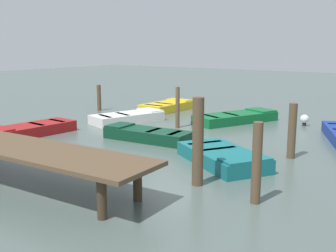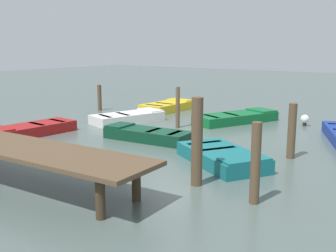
{
  "view_description": "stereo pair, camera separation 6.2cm",
  "coord_description": "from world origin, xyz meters",
  "px_view_note": "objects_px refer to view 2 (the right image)",
  "views": [
    {
      "loc": [
        -8.93,
        12.42,
        3.37
      ],
      "look_at": [
        0.0,
        0.0,
        0.35
      ],
      "focal_mm": 44.16,
      "sensor_mm": 36.0,
      "label": 1
    },
    {
      "loc": [
        -8.98,
        12.39,
        3.37
      ],
      "look_at": [
        0.0,
        0.0,
        0.35
      ],
      "focal_mm": 44.16,
      "sensor_mm": 36.0,
      "label": 2
    }
  ],
  "objects_px": {
    "mooring_piling_center": "(197,142)",
    "marker_buoy": "(305,119)",
    "rowboat_teal": "(222,157)",
    "dock_segment": "(35,153)",
    "rowboat_dark_green": "(147,134)",
    "mooring_piling_far_right": "(178,107)",
    "rowboat_yellow": "(167,106)",
    "mooring_piling_far_left": "(292,131)",
    "rowboat_green": "(236,117)",
    "rowboat_red": "(30,130)",
    "rowboat_white": "(128,117)",
    "mooring_piling_mid_left": "(256,163)",
    "mooring_piling_near_right": "(100,98)"
  },
  "relations": [
    {
      "from": "rowboat_yellow",
      "to": "rowboat_white",
      "type": "bearing_deg",
      "value": -170.37
    },
    {
      "from": "mooring_piling_far_right",
      "to": "mooring_piling_center",
      "type": "distance_m",
      "value": 7.1
    },
    {
      "from": "dock_segment",
      "to": "rowboat_white",
      "type": "height_order",
      "value": "dock_segment"
    },
    {
      "from": "rowboat_yellow",
      "to": "mooring_piling_far_right",
      "type": "distance_m",
      "value": 4.64
    },
    {
      "from": "rowboat_white",
      "to": "rowboat_teal",
      "type": "bearing_deg",
      "value": -100.72
    },
    {
      "from": "rowboat_green",
      "to": "marker_buoy",
      "type": "distance_m",
      "value": 2.87
    },
    {
      "from": "rowboat_green",
      "to": "rowboat_yellow",
      "type": "height_order",
      "value": "same"
    },
    {
      "from": "dock_segment",
      "to": "mooring_piling_center",
      "type": "distance_m",
      "value": 3.86
    },
    {
      "from": "rowboat_green",
      "to": "rowboat_teal",
      "type": "distance_m",
      "value": 6.64
    },
    {
      "from": "dock_segment",
      "to": "mooring_piling_mid_left",
      "type": "xyz_separation_m",
      "value": [
        -4.68,
        -2.09,
        0.05
      ]
    },
    {
      "from": "marker_buoy",
      "to": "mooring_piling_center",
      "type": "bearing_deg",
      "value": 91.75
    },
    {
      "from": "rowboat_red",
      "to": "rowboat_green",
      "type": "bearing_deg",
      "value": 147.53
    },
    {
      "from": "marker_buoy",
      "to": "rowboat_teal",
      "type": "bearing_deg",
      "value": 89.23
    },
    {
      "from": "rowboat_yellow",
      "to": "rowboat_red",
      "type": "relative_size",
      "value": 0.87
    },
    {
      "from": "rowboat_dark_green",
      "to": "rowboat_teal",
      "type": "height_order",
      "value": "same"
    },
    {
      "from": "mooring_piling_mid_left",
      "to": "mooring_piling_near_right",
      "type": "relative_size",
      "value": 1.34
    },
    {
      "from": "mooring_piling_far_left",
      "to": "marker_buoy",
      "type": "distance_m",
      "value": 5.46
    },
    {
      "from": "dock_segment",
      "to": "rowboat_teal",
      "type": "bearing_deg",
      "value": -124.71
    },
    {
      "from": "mooring_piling_center",
      "to": "marker_buoy",
      "type": "xyz_separation_m",
      "value": [
        0.28,
        -9.01,
        -0.8
      ]
    },
    {
      "from": "mooring_piling_far_right",
      "to": "mooring_piling_far_left",
      "type": "bearing_deg",
      "value": 161.29
    },
    {
      "from": "mooring_piling_center",
      "to": "rowboat_yellow",
      "type": "bearing_deg",
      "value": -50.45
    },
    {
      "from": "rowboat_green",
      "to": "mooring_piling_far_right",
      "type": "distance_m",
      "value": 2.95
    },
    {
      "from": "marker_buoy",
      "to": "rowboat_white",
      "type": "bearing_deg",
      "value": 29.34
    },
    {
      "from": "dock_segment",
      "to": "mooring_piling_far_right",
      "type": "bearing_deg",
      "value": -83.33
    },
    {
      "from": "rowboat_dark_green",
      "to": "dock_segment",
      "type": "bearing_deg",
      "value": 95.18
    },
    {
      "from": "rowboat_dark_green",
      "to": "mooring_piling_far_left",
      "type": "height_order",
      "value": "mooring_piling_far_left"
    },
    {
      "from": "rowboat_dark_green",
      "to": "mooring_piling_center",
      "type": "bearing_deg",
      "value": 137.87
    },
    {
      "from": "rowboat_teal",
      "to": "mooring_piling_near_right",
      "type": "distance_m",
      "value": 11.12
    },
    {
      "from": "rowboat_red",
      "to": "mooring_piling_mid_left",
      "type": "height_order",
      "value": "mooring_piling_mid_left"
    },
    {
      "from": "mooring_piling_far_left",
      "to": "marker_buoy",
      "type": "height_order",
      "value": "mooring_piling_far_left"
    },
    {
      "from": "dock_segment",
      "to": "mooring_piling_mid_left",
      "type": "distance_m",
      "value": 5.13
    },
    {
      "from": "rowboat_teal",
      "to": "mooring_piling_far_left",
      "type": "relative_size",
      "value": 1.97
    },
    {
      "from": "rowboat_teal",
      "to": "dock_segment",
      "type": "bearing_deg",
      "value": -90.9
    },
    {
      "from": "dock_segment",
      "to": "rowboat_green",
      "type": "distance_m",
      "value": 10.46
    },
    {
      "from": "mooring_piling_mid_left",
      "to": "mooring_piling_center",
      "type": "relative_size",
      "value": 0.83
    },
    {
      "from": "rowboat_dark_green",
      "to": "rowboat_green",
      "type": "bearing_deg",
      "value": -106.16
    },
    {
      "from": "rowboat_green",
      "to": "mooring_piling_far_left",
      "type": "distance_m",
      "value": 5.93
    },
    {
      "from": "rowboat_white",
      "to": "marker_buoy",
      "type": "bearing_deg",
      "value": -44.32
    },
    {
      "from": "rowboat_green",
      "to": "mooring_piling_near_right",
      "type": "height_order",
      "value": "mooring_piling_near_right"
    },
    {
      "from": "rowboat_green",
      "to": "mooring_piling_mid_left",
      "type": "distance_m",
      "value": 9.57
    },
    {
      "from": "rowboat_yellow",
      "to": "mooring_piling_far_left",
      "type": "height_order",
      "value": "mooring_piling_far_left"
    },
    {
      "from": "rowboat_yellow",
      "to": "rowboat_red",
      "type": "bearing_deg",
      "value": 176.34
    },
    {
      "from": "mooring_piling_far_left",
      "to": "mooring_piling_center",
      "type": "xyz_separation_m",
      "value": [
        1.01,
        3.73,
        0.24
      ]
    },
    {
      "from": "rowboat_green",
      "to": "mooring_piling_far_right",
      "type": "height_order",
      "value": "mooring_piling_far_right"
    },
    {
      "from": "mooring_piling_mid_left",
      "to": "mooring_piling_center",
      "type": "height_order",
      "value": "mooring_piling_center"
    },
    {
      "from": "rowboat_white",
      "to": "mooring_piling_far_left",
      "type": "distance_m",
      "value": 8.07
    },
    {
      "from": "mooring_piling_mid_left",
      "to": "rowboat_dark_green",
      "type": "bearing_deg",
      "value": -30.51
    },
    {
      "from": "rowboat_dark_green",
      "to": "mooring_piling_far_right",
      "type": "distance_m",
      "value": 2.63
    },
    {
      "from": "rowboat_red",
      "to": "rowboat_dark_green",
      "type": "bearing_deg",
      "value": 119.05
    },
    {
      "from": "rowboat_teal",
      "to": "mooring_piling_far_left",
      "type": "bearing_deg",
      "value": 82.76
    }
  ]
}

